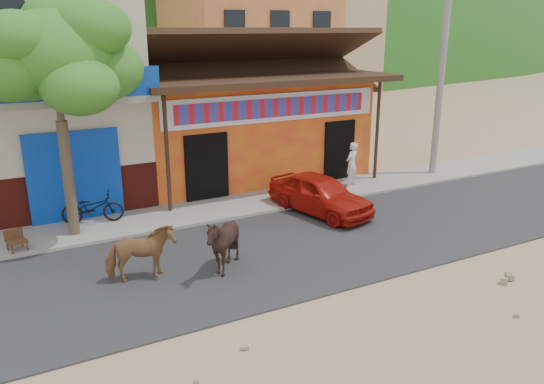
{
  "coord_description": "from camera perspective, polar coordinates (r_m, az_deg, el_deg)",
  "views": [
    {
      "loc": [
        -6.05,
        -8.17,
        5.36
      ],
      "look_at": [
        -0.17,
        3.0,
        1.4
      ],
      "focal_mm": 35.0,
      "sensor_mm": 36.0,
      "label": 1
    }
  ],
  "objects": [
    {
      "name": "ground",
      "position": [
        11.49,
        7.89,
        -10.56
      ],
      "size": [
        120.0,
        120.0,
        0.0
      ],
      "primitive_type": "plane",
      "color": "#9E825B",
      "rests_on": "ground"
    },
    {
      "name": "road",
      "position": [
        13.38,
        1.66,
        -6.11
      ],
      "size": [
        60.0,
        5.0,
        0.04
      ],
      "primitive_type": "cube",
      "color": "#28282B",
      "rests_on": "ground"
    },
    {
      "name": "sidewalk",
      "position": [
        16.29,
        -4.38,
        -1.61
      ],
      "size": [
        60.0,
        2.0,
        0.12
      ],
      "primitive_type": "cube",
      "color": "gray",
      "rests_on": "ground"
    },
    {
      "name": "dance_club",
      "position": [
        20.19,
        -3.83,
        7.23
      ],
      "size": [
        8.0,
        6.0,
        3.6
      ],
      "primitive_type": "cube",
      "color": "orange",
      "rests_on": "ground"
    },
    {
      "name": "cafe_building",
      "position": [
        18.27,
        -26.29,
        9.82
      ],
      "size": [
        7.0,
        6.0,
        7.0
      ],
      "primitive_type": "cube",
      "color": "beige",
      "rests_on": "ground"
    },
    {
      "name": "apartment_front",
      "position": [
        35.52,
        -2.82,
        18.44
      ],
      "size": [
        9.0,
        9.0,
        12.0
      ],
      "primitive_type": "cube",
      "color": "#CC723F",
      "rests_on": "ground"
    },
    {
      "name": "apartment_rear",
      "position": [
        45.11,
        4.67,
        16.92
      ],
      "size": [
        8.0,
        8.0,
        10.0
      ],
      "primitive_type": "cube",
      "color": "tan",
      "rests_on": "ground"
    },
    {
      "name": "tree",
      "position": [
        14.22,
        -21.72,
        7.13
      ],
      "size": [
        3.0,
        3.0,
        6.0
      ],
      "primitive_type": null,
      "color": "#2D721E",
      "rests_on": "sidewalk"
    },
    {
      "name": "utility_pole",
      "position": [
        20.13,
        17.86,
        13.09
      ],
      "size": [
        0.24,
        0.24,
        8.0
      ],
      "primitive_type": "cylinder",
      "color": "gray",
      "rests_on": "sidewalk"
    },
    {
      "name": "cow_tan",
      "position": [
        11.86,
        -13.93,
        -6.47
      ],
      "size": [
        1.52,
        0.77,
        1.24
      ],
      "primitive_type": "imported",
      "rotation": [
        0.0,
        0.0,
        1.5
      ],
      "color": "olive",
      "rests_on": "road"
    },
    {
      "name": "cow_dark",
      "position": [
        11.92,
        -5.29,
        -5.52
      ],
      "size": [
        1.33,
        1.2,
        1.38
      ],
      "primitive_type": "imported",
      "rotation": [
        0.0,
        0.0,
        -1.5
      ],
      "color": "black",
      "rests_on": "road"
    },
    {
      "name": "red_car",
      "position": [
        15.71,
        5.19,
        -0.19
      ],
      "size": [
        2.16,
        3.67,
        1.17
      ],
      "primitive_type": "imported",
      "rotation": [
        0.0,
        0.0,
        0.24
      ],
      "color": "#B3160C",
      "rests_on": "road"
    },
    {
      "name": "scooter",
      "position": [
        15.49,
        -18.75,
        -1.6
      ],
      "size": [
        1.75,
        0.96,
        0.87
      ],
      "primitive_type": "imported",
      "rotation": [
        0.0,
        0.0,
        1.33
      ],
      "color": "black",
      "rests_on": "sidewalk"
    },
    {
      "name": "pedestrian",
      "position": [
        18.26,
        8.56,
        3.0
      ],
      "size": [
        0.65,
        0.55,
        1.5
      ],
      "primitive_type": "imported",
      "rotation": [
        0.0,
        0.0,
        3.57
      ],
      "color": "white",
      "rests_on": "sidewalk"
    },
    {
      "name": "cafe_chair_right",
      "position": [
        14.29,
        -25.9,
        -3.94
      ],
      "size": [
        0.53,
        0.53,
        0.93
      ],
      "primitive_type": null,
      "rotation": [
        0.0,
        0.0,
        0.27
      ],
      "color": "#492418",
      "rests_on": "sidewalk"
    }
  ]
}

